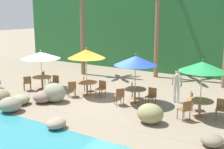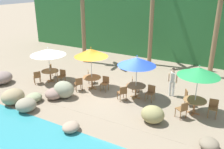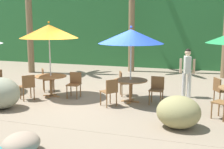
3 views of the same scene
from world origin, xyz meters
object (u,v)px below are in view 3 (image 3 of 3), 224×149
(dining_table_orange, at_px, (51,79))
(chair_blue_inland, at_px, (124,82))
(chair_blue_seaward, at_px, (157,88))
(chair_green_inland, at_px, (220,89))
(chair_orange_inland, at_px, (46,78))
(chair_orange_seaward, at_px, (75,83))
(dining_table_blue, at_px, (130,84))
(chair_blue_left, at_px, (110,90))
(umbrella_orange, at_px, (49,31))
(chair_orange_left, at_px, (28,85))
(waiter_in_white, at_px, (187,69))
(umbrella_blue, at_px, (131,36))

(dining_table_orange, xyz_separation_m, chair_blue_inland, (2.39, 0.89, -0.10))
(chair_blue_seaward, bearing_deg, chair_green_inland, 12.73)
(chair_orange_inland, bearing_deg, chair_blue_inland, 4.97)
(chair_orange_seaward, height_order, dining_table_blue, chair_orange_seaward)
(chair_orange_seaward, height_order, chair_blue_left, same)
(umbrella_orange, xyz_separation_m, dining_table_blue, (2.83, 0.16, -1.66))
(dining_table_blue, height_order, chair_blue_inland, chair_blue_inland)
(chair_orange_left, height_order, chair_blue_left, same)
(chair_orange_inland, distance_m, chair_green_inland, 6.17)
(umbrella_orange, xyz_separation_m, waiter_in_white, (4.52, 1.36, -1.29))
(umbrella_blue, xyz_separation_m, waiter_in_white, (1.69, 1.20, -1.15))
(umbrella_orange, distance_m, chair_orange_seaward, 1.96)
(chair_orange_inland, distance_m, chair_blue_left, 3.19)
(umbrella_orange, relative_size, chair_blue_seaward, 3.01)
(chair_blue_inland, height_order, waiter_in_white, waiter_in_white)
(chair_green_inland, bearing_deg, chair_orange_left, -167.17)
(chair_blue_left, bearing_deg, waiter_in_white, 41.91)
(chair_blue_left, distance_m, chair_green_inland, 3.44)
(chair_blue_left, bearing_deg, chair_orange_inland, 157.92)
(chair_blue_seaward, distance_m, waiter_in_white, 1.49)
(waiter_in_white, bearing_deg, chair_blue_seaward, -126.42)
(dining_table_orange, xyz_separation_m, chair_orange_left, (-0.46, -0.72, -0.10))
(dining_table_orange, bearing_deg, umbrella_blue, 3.20)
(dining_table_blue, bearing_deg, chair_orange_left, -165.03)
(dining_table_blue, relative_size, waiter_in_white, 0.65)
(chair_orange_inland, height_order, dining_table_blue, chair_orange_inland)
(chair_blue_left, bearing_deg, chair_orange_left, -176.83)
(chair_orange_left, bearing_deg, chair_blue_left, 3.17)
(waiter_in_white, bearing_deg, chair_blue_inland, -167.60)
(chair_orange_seaward, distance_m, umbrella_blue, 2.57)
(chair_orange_seaward, height_order, chair_blue_seaward, same)
(chair_blue_left, bearing_deg, chair_green_inland, 20.80)
(umbrella_blue, distance_m, chair_blue_seaward, 1.83)
(chair_orange_seaward, xyz_separation_m, chair_blue_left, (1.54, -0.71, 0.00))
(umbrella_blue, bearing_deg, chair_orange_seaward, -179.74)
(chair_blue_seaward, distance_m, chair_blue_left, 1.53)
(umbrella_orange, height_order, umbrella_blue, umbrella_orange)
(umbrella_orange, relative_size, chair_orange_inland, 3.01)
(chair_orange_seaward, height_order, umbrella_blue, umbrella_blue)
(chair_orange_left, bearing_deg, chair_green_inland, 12.83)
(umbrella_orange, relative_size, chair_blue_left, 3.01)
(chair_blue_inland, relative_size, chair_green_inland, 1.00)
(chair_orange_inland, bearing_deg, umbrella_blue, -7.93)
(umbrella_orange, xyz_separation_m, chair_orange_inland, (-0.57, 0.63, -1.76))
(chair_orange_left, xyz_separation_m, waiter_in_white, (4.98, 2.08, 0.47))
(chair_green_inland, bearing_deg, chair_orange_seaward, -173.91)
(dining_table_blue, bearing_deg, umbrella_blue, 0.00)
(umbrella_blue, xyz_separation_m, dining_table_blue, (-0.00, 0.00, -1.52))
(chair_orange_inland, bearing_deg, waiter_in_white, 8.11)
(chair_blue_seaward, bearing_deg, waiter_in_white, 53.58)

